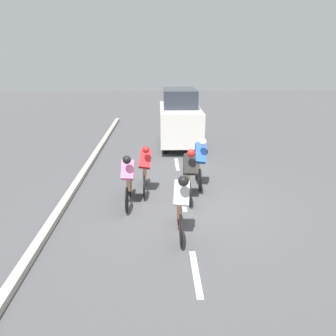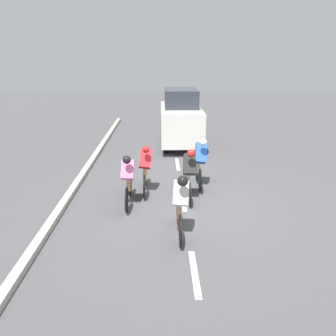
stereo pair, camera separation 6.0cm
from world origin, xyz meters
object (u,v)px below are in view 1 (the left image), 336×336
Objects in this scene: cyclist_black at (189,172)px; cyclist_red at (145,168)px; cyclist_white at (181,203)px; cyclist_pink at (128,178)px; cyclist_blue at (200,161)px; support_car at (180,118)px.

cyclist_red is at bearing -23.64° from cyclist_black.
cyclist_black reaches higher than cyclist_red.
cyclist_red is 2.61m from cyclist_white.
cyclist_black reaches higher than cyclist_pink.
cyclist_blue is (-0.75, -2.89, 0.02)m from cyclist_white.
cyclist_black is at bearing 67.26° from cyclist_blue.
cyclist_pink is at bearing 11.03° from cyclist_black.
cyclist_pink is at bearing 32.15° from cyclist_blue.
cyclist_blue reaches higher than cyclist_black.
cyclist_blue is 2.40m from cyclist_pink.
cyclist_white is at bearing 75.36° from cyclist_blue.
support_car reaches higher than cyclist_black.
cyclist_blue is at bearing -112.74° from cyclist_black.
cyclist_white is 0.99× the size of cyclist_pink.
cyclist_blue is (-0.40, -0.96, 0.01)m from cyclist_black.
cyclist_black is 0.98× the size of cyclist_blue.
support_car reaches higher than cyclist_red.
cyclist_white is at bearing 86.66° from support_car.
support_car reaches higher than cyclist_blue.
cyclist_red is at bearing -70.77° from cyclist_white.
support_car reaches higher than cyclist_pink.
cyclist_black is 1.66m from cyclist_pink.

